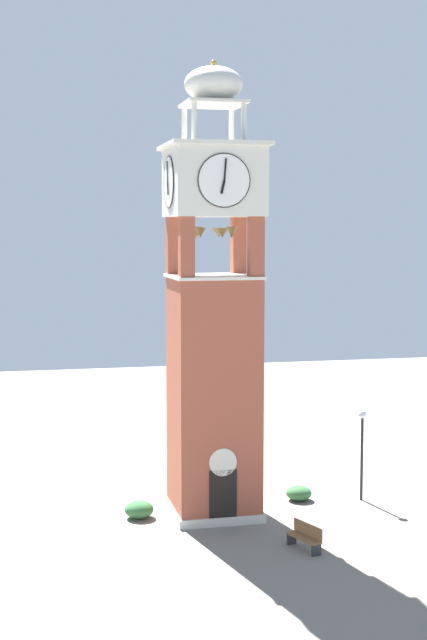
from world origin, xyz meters
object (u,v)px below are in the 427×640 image
clock_tower (214,330)px  park_bench (305,537)px  trash_bin (235,473)px  lamp_post (362,438)px

clock_tower → park_bench: bearing=-64.8°
park_bench → trash_bin: park_bench is taller
park_bench → trash_bin: bearing=91.8°
park_bench → trash_bin: (-0.29, 9.32, -0.08)m
lamp_post → clock_tower: bearing=-176.2°
trash_bin → park_bench: bearing=-88.2°
clock_tower → park_bench: 8.90m
clock_tower → lamp_post: (6.61, 0.44, -4.85)m
park_bench → lamp_post: 7.20m
lamp_post → trash_bin: size_ratio=4.89×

